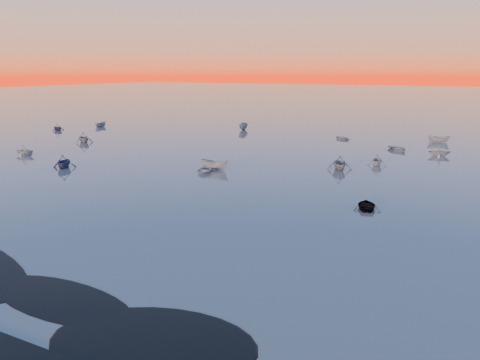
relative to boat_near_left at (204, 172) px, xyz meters
The scene contains 4 objects.
ground 65.69m from the boat_near_left, 85.14° to the left, with size 600.00×600.00×0.00m, color #71655E.
moored_fleet 19.27m from the boat_near_left, 73.21° to the left, with size 124.00×58.00×1.20m, color silver, non-canonical shape.
boat_near_left is the anchor object (origin of this frame).
boat_near_center 2.32m from the boat_near_left, 84.93° to the left, with size 4.06×1.72×1.41m, color silver.
Camera 1 is at (25.87, -16.54, 13.15)m, focal length 35.00 mm.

